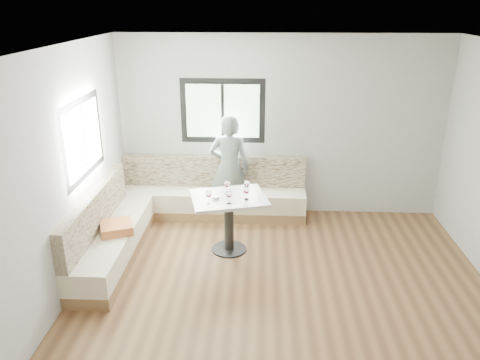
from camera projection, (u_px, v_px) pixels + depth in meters
The scene contains 10 objects.
room at pixel (281, 185), 4.96m from camera, with size 5.01×5.01×2.81m.
banquette at pixel (172, 212), 6.86m from camera, with size 2.90×2.80×0.95m.
table at pixel (229, 210), 6.28m from camera, with size 1.13×0.98×0.80m.
person at pixel (229, 168), 7.16m from camera, with size 0.61×0.40×1.68m, color slate.
olive_ramekin at pixel (216, 197), 6.14m from camera, with size 0.10×0.10×0.04m.
wine_glass_a at pixel (209, 194), 5.95m from camera, with size 0.08×0.08×0.18m.
wine_glass_b at pixel (229, 194), 5.95m from camera, with size 0.08×0.08×0.18m.
wine_glass_c at pixel (246, 191), 6.07m from camera, with size 0.08×0.08×0.18m.
wine_glass_d at pixel (227, 184), 6.27m from camera, with size 0.08×0.08×0.18m.
wine_glass_e at pixel (247, 184), 6.28m from camera, with size 0.08×0.08×0.18m.
Camera 1 is at (-0.29, -4.54, 3.25)m, focal length 35.00 mm.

